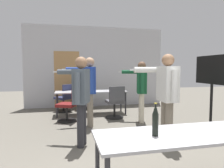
% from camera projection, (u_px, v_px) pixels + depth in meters
% --- Properties ---
extents(back_wall, '(5.21, 0.12, 2.98)m').
position_uv_depth(back_wall, '(96.00, 67.00, 7.56)').
color(back_wall, '#BCBCC1').
rests_on(back_wall, ground_plane).
extents(conference_table_near, '(1.86, 0.69, 0.72)m').
position_uv_depth(conference_table_near, '(181.00, 140.00, 2.16)').
color(conference_table_near, '#A8A8AD').
rests_on(conference_table_near, ground_plane).
extents(conference_table_far, '(2.19, 0.67, 0.72)m').
position_uv_depth(conference_table_far, '(91.00, 93.00, 6.22)').
color(conference_table_far, '#A8A8AD').
rests_on(conference_table_far, ground_plane).
extents(tv_screen, '(0.44, 1.08, 1.72)m').
position_uv_depth(tv_screen, '(212.00, 84.00, 4.47)').
color(tv_screen, black).
rests_on(tv_screen, ground_plane).
extents(person_center_tall, '(0.77, 0.70, 1.69)m').
position_uv_depth(person_center_tall, '(167.00, 91.00, 3.68)').
color(person_center_tall, slate).
rests_on(person_center_tall, ground_plane).
extents(person_far_watching, '(0.69, 0.76, 1.63)m').
position_uv_depth(person_far_watching, '(81.00, 92.00, 3.61)').
color(person_far_watching, '#28282D').
rests_on(person_far_watching, ground_plane).
extents(person_near_casual, '(0.70, 0.76, 1.61)m').
position_uv_depth(person_near_casual, '(141.00, 86.00, 5.25)').
color(person_near_casual, beige).
rests_on(person_near_casual, ground_plane).
extents(person_right_polo, '(0.78, 0.59, 1.69)m').
position_uv_depth(person_right_polo, '(89.00, 85.00, 4.85)').
color(person_right_polo, slate).
rests_on(person_right_polo, ground_plane).
extents(office_chair_far_right, '(0.55, 0.52, 0.91)m').
position_uv_depth(office_chair_far_right, '(83.00, 97.00, 7.01)').
color(office_chair_far_right, black).
rests_on(office_chair_far_right, ground_plane).
extents(office_chair_mid_tucked, '(0.68, 0.69, 0.91)m').
position_uv_depth(office_chair_mid_tucked, '(65.00, 99.00, 6.57)').
color(office_chair_mid_tucked, black).
rests_on(office_chair_mid_tucked, ground_plane).
extents(office_chair_far_left, '(0.52, 0.56, 0.93)m').
position_uv_depth(office_chair_far_left, '(115.00, 103.00, 5.68)').
color(office_chair_far_left, black).
rests_on(office_chair_far_left, ground_plane).
extents(office_chair_near_pushed, '(0.66, 0.62, 0.91)m').
position_uv_depth(office_chair_near_pushed, '(69.00, 106.00, 5.36)').
color(office_chair_near_pushed, black).
rests_on(office_chair_near_pushed, ground_plane).
extents(beer_bottle, '(0.07, 0.07, 0.35)m').
position_uv_depth(beer_bottle, '(155.00, 120.00, 2.07)').
color(beer_bottle, black).
rests_on(beer_bottle, conference_table_near).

